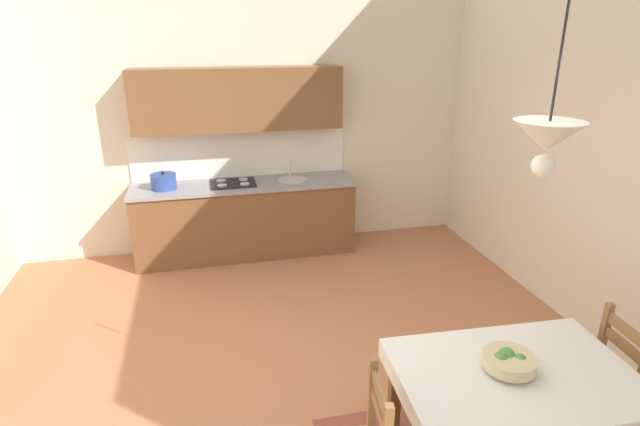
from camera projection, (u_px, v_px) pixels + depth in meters
name	position (u px, v px, depth m)	size (l,w,h in m)	color
ground_plane	(298.00, 412.00, 3.68)	(6.01, 6.78, 0.10)	#B7704C
wall_back	(244.00, 77.00, 5.83)	(6.01, 0.12, 4.15)	silver
kitchen_cabinetry	(243.00, 186.00, 5.92)	(2.59, 0.63, 2.20)	brown
dining_table	(514.00, 391.00, 2.90)	(1.41, 1.00, 0.75)	brown
dining_chair_window_side	(634.00, 382.00, 3.25)	(0.46, 0.46, 0.93)	#D1BC89
fruit_bowl	(509.00, 361.00, 2.86)	(0.30, 0.30, 0.12)	beige
pendant_lamp	(547.00, 138.00, 2.29)	(0.32, 0.32, 0.80)	black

